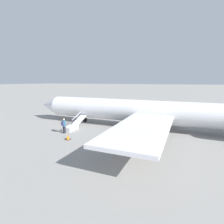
{
  "coord_description": "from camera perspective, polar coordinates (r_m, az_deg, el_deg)",
  "views": [
    {
      "loc": [
        -4.88,
        21.47,
        5.99
      ],
      "look_at": [
        4.06,
        0.92,
        1.98
      ],
      "focal_mm": 28.0,
      "sensor_mm": 36.0,
      "label": 1
    }
  ],
  "objects": [
    {
      "name": "ground_plane",
      "position": [
        22.82,
        10.36,
        -5.24
      ],
      "size": [
        600.0,
        600.0,
        0.0
      ],
      "primitive_type": "plane",
      "color": "gray"
    },
    {
      "name": "airplane_main",
      "position": [
        22.14,
        13.17,
        0.09
      ],
      "size": [
        33.93,
        25.64,
        7.44
      ],
      "rotation": [
        0.0,
        0.0,
        0.01
      ],
      "color": "silver",
      "rests_on": "ground"
    },
    {
      "name": "boarding_stairs",
      "position": [
        22.46,
        -12.76,
        -4.56
      ],
      "size": [
        1.12,
        4.03,
        1.8
      ],
      "rotation": [
        0.0,
        0.0,
        -1.56
      ],
      "color": "silver",
      "rests_on": "ground"
    },
    {
      "name": "passenger",
      "position": [
        20.86,
        -15.43,
        -4.05
      ],
      "size": [
        0.36,
        0.54,
        1.74
      ],
      "rotation": [
        0.0,
        0.0,
        -1.56
      ],
      "color": "#23232D",
      "rests_on": "ground"
    },
    {
      "name": "traffic_cone_near_stairs",
      "position": [
        18.79,
        -14.23,
        -7.95
      ],
      "size": [
        0.5,
        0.5,
        0.55
      ],
      "color": "black",
      "rests_on": "ground"
    }
  ]
}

